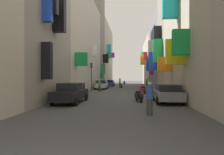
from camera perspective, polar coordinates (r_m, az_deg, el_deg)
ground_plane at (r=32.19m, az=3.84°, el=-3.47°), size 140.00×140.00×0.00m
building_left_mid_b at (r=29.52m, az=-12.44°, el=10.38°), size 7.40×18.33×14.56m
building_left_mid_c at (r=41.97m, az=-7.01°, el=12.28°), size 7.20×6.50×21.75m
building_left_far at (r=53.81m, az=-4.02°, el=6.71°), size 7.39×18.84×16.37m
building_right_mid_a at (r=18.55m, az=28.52°, el=15.41°), size 7.38×13.35×13.84m
building_right_mid_b at (r=27.93m, az=20.82°, el=17.78°), size 7.18×5.06×21.04m
building_right_mid_c at (r=36.13m, az=16.86°, el=6.99°), size 7.24×13.95×12.70m
building_right_far at (r=52.76m, az=13.30°, el=4.51°), size 7.37×19.92×12.10m
parked_car_blue at (r=42.38m, az=-0.58°, el=-1.63°), size 1.94×4.50×1.34m
parked_car_silver at (r=31.50m, az=-3.10°, el=-2.13°), size 1.87×4.32×1.48m
parked_car_black at (r=15.11m, az=-12.35°, el=-4.46°), size 1.94×4.46×1.56m
parked_car_grey at (r=15.46m, az=16.39°, el=-4.56°), size 2.01×4.16×1.43m
scooter_red at (r=23.19m, az=9.28°, el=-3.72°), size 0.75×1.81×1.13m
scooter_blue at (r=52.75m, az=3.77°, el=-1.56°), size 0.59×1.87×1.13m
scooter_green at (r=34.64m, az=2.72°, el=-2.45°), size 0.71×1.72×1.13m
scooter_black at (r=15.69m, az=8.15°, el=-5.57°), size 0.67×1.97×1.13m
pedestrian_crossing at (r=39.77m, az=10.52°, el=-1.52°), size 0.44×0.44×1.75m
pedestrian_near_left at (r=25.79m, az=-3.80°, el=-2.59°), size 0.42×0.42×1.60m
pedestrian_near_right at (r=41.89m, az=2.40°, el=-1.41°), size 0.54×0.54×1.79m
pedestrian_mid_street at (r=10.23m, az=11.37°, el=-6.22°), size 0.41×0.41×1.77m
traffic_light_near_corner at (r=27.27m, az=-6.29°, el=1.72°), size 0.26×0.34×4.06m
traffic_light_far_corner at (r=35.50m, az=11.45°, el=1.85°), size 0.26×0.34×4.56m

